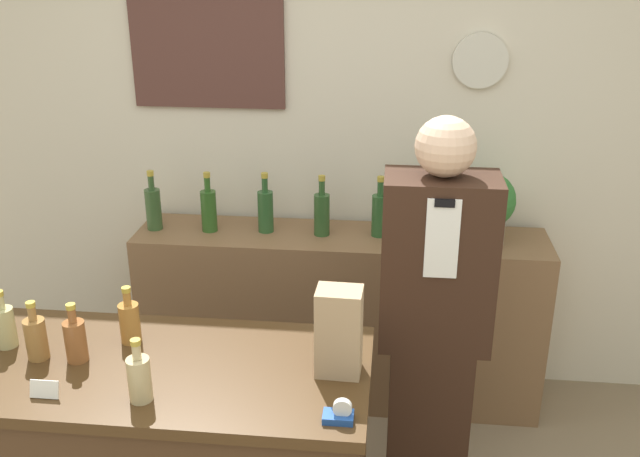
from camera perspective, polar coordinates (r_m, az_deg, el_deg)
back_wall at (r=3.60m, az=0.29°, el=7.76°), size 5.20×0.09×2.70m
back_shelf at (r=3.68m, az=1.58°, el=-7.07°), size 2.02×0.41×0.91m
shopkeeper at (r=2.85m, az=9.06°, el=-7.85°), size 0.42×0.27×1.68m
potted_plant at (r=3.41m, az=13.21°, el=1.80°), size 0.26×0.26×0.35m
paper_bag at (r=2.28m, az=1.52°, el=-8.25°), size 0.15×0.11×0.30m
tape_dispenser at (r=2.13m, az=1.58°, el=-14.60°), size 0.09×0.06×0.07m
price_card_right at (r=2.38m, az=-21.19°, el=-11.90°), size 0.09×0.02×0.06m
counter_bottle_0 at (r=2.68m, az=-23.92°, el=-7.11°), size 0.07×0.07×0.21m
counter_bottle_1 at (r=2.56m, az=-21.77°, el=-8.08°), size 0.07×0.07×0.21m
counter_bottle_2 at (r=2.51m, az=-18.98°, el=-8.39°), size 0.07×0.07×0.21m
counter_bottle_3 at (r=2.56m, az=-14.99°, el=-7.18°), size 0.07×0.07×0.21m
counter_bottle_4 at (r=2.25m, az=-14.26°, el=-11.47°), size 0.07×0.07×0.21m
shelf_bottle_0 at (r=3.62m, az=-13.19°, el=1.66°), size 0.08×0.08×0.30m
shelf_bottle_1 at (r=3.54m, az=-8.89°, el=1.54°), size 0.08×0.08×0.30m
shelf_bottle_2 at (r=3.50m, az=-4.38°, el=1.51°), size 0.08×0.08×0.30m
shelf_bottle_3 at (r=3.45m, az=0.15°, el=1.26°), size 0.08×0.08×0.30m
shelf_bottle_4 at (r=3.45m, az=4.79°, el=1.19°), size 0.08×0.08×0.30m
shelf_bottle_5 at (r=3.46m, az=9.41°, el=0.99°), size 0.08×0.08×0.30m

